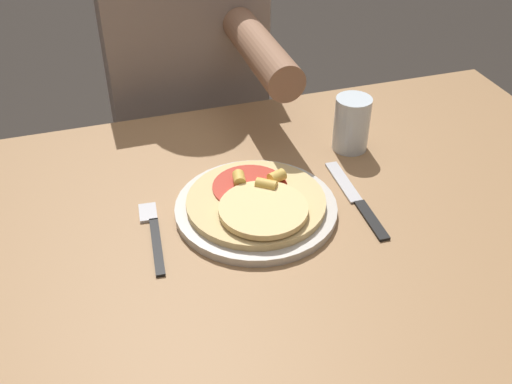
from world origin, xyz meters
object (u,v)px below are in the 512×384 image
Objects in this scene: pizza at (257,202)px; person_diner at (186,84)px; fork at (153,232)px; knife at (357,200)px; dining_table at (280,273)px; plate at (256,208)px; drinking_glass at (352,124)px.

pizza is 0.56m from person_diner.
knife is at bearing -2.99° from fork.
fork is (-0.17, 0.00, -0.02)m from pizza.
fork is (-0.20, 0.03, 0.11)m from dining_table.
drinking_glass reaches higher than plate.
drinking_glass is 0.08× the size of person_diner.
drinking_glass is (0.06, 0.16, 0.05)m from knife.
pizza reaches higher than fork.
plate is 0.17m from fork.
plate reaches higher than knife.
fork and knife have the same top height.
drinking_glass is at bearing -61.60° from person_diner.
drinking_glass is (0.23, 0.14, 0.03)m from pizza.
fork reaches higher than dining_table.
pizza is 0.18× the size of person_diner.
knife is at bearing -73.69° from person_diner.
plate is at bearing -90.03° from person_diner.
dining_table is 4.73× the size of plate.
dining_table is 1.01× the size of person_diner.
knife reaches higher than dining_table.
dining_table is 5.52× the size of pizza.
pizza reaches higher than plate.
person_diner is (-0.23, 0.42, -0.08)m from drinking_glass.
drinking_glass reaches higher than dining_table.
plate is at bearing 129.57° from dining_table.
dining_table is at bearing -173.49° from knife.
knife is (0.14, 0.02, 0.11)m from dining_table.
knife is 2.15× the size of drinking_glass.
person_diner reaches higher than pizza.
pizza is at bearing -81.91° from plate.
pizza is at bearing -148.34° from drinking_glass.
drinking_glass reaches higher than knife.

